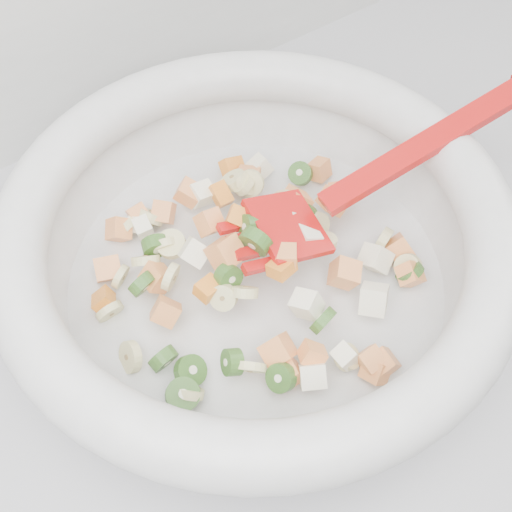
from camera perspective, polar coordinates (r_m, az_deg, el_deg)
counter at (r=1.03m, az=2.83°, el=-14.78°), size 2.00×0.60×0.90m
mixing_bowl at (r=0.55m, az=0.03°, el=1.04°), size 0.51×0.44×0.15m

